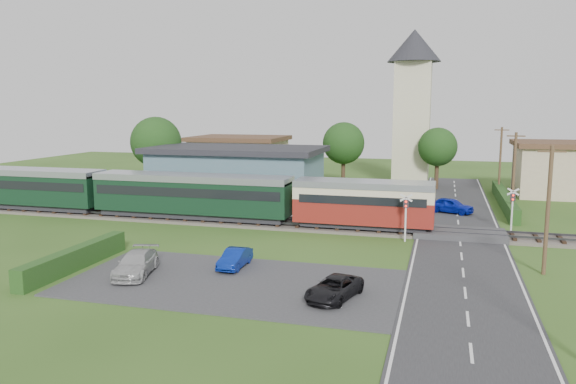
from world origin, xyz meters
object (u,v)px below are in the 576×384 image
(church_tower, at_px, (413,96))
(pedestrian_far, at_px, (133,195))
(train, at_px, (156,192))
(pedestrian_near, at_px, (318,204))
(house_east, at_px, (558,168))
(equipment_hut, at_px, (129,190))
(crossing_signal_near, at_px, (406,210))
(car_park_blue, at_px, (235,258))
(car_park_silver, at_px, (136,264))
(station_building, at_px, (237,175))
(crossing_signal_far, at_px, (512,204))
(car_on_road, at_px, (451,205))
(car_park_dark, at_px, (334,288))
(house_west, at_px, (239,159))

(church_tower, distance_m, pedestrian_far, 33.51)
(train, height_order, pedestrian_near, train)
(church_tower, xyz_separation_m, house_east, (15.00, -4.00, -7.43))
(equipment_hut, height_order, crossing_signal_near, crossing_signal_near)
(car_park_blue, height_order, pedestrian_far, pedestrian_far)
(car_park_silver, bearing_deg, station_building, 83.73)
(crossing_signal_far, distance_m, pedestrian_far, 30.72)
(crossing_signal_far, height_order, car_park_silver, crossing_signal_far)
(car_on_road, bearing_deg, crossing_signal_near, -172.69)
(church_tower, relative_size, car_on_road, 4.64)
(crossing_signal_far, distance_m, pedestrian_near, 14.61)
(train, bearing_deg, house_east, 33.26)
(crossing_signal_far, distance_m, car_park_dark, 20.03)
(station_building, xyz_separation_m, crossing_signal_far, (23.60, -6.60, -0.55))
(crossing_signal_near, bearing_deg, train, 173.12)
(car_park_blue, height_order, car_park_dark, car_park_blue)
(car_on_road, distance_m, pedestrian_near, 11.71)
(house_east, relative_size, car_park_silver, 2.09)
(station_building, height_order, house_west, house_west)
(house_west, xyz_separation_m, pedestrian_near, (14.06, -19.49, -1.58))
(crossing_signal_far, bearing_deg, car_on_road, 122.54)
(car_park_dark, height_order, pedestrian_near, pedestrian_near)
(crossing_signal_far, xyz_separation_m, pedestrian_far, (-30.71, 0.01, -0.70))
(car_on_road, xyz_separation_m, pedestrian_near, (-10.38, -5.39, 0.52))
(station_building, relative_size, car_park_silver, 3.80)
(church_tower, distance_m, car_park_silver, 43.06)
(car_on_road, bearing_deg, house_east, -16.45)
(car_on_road, bearing_deg, pedestrian_far, 126.15)
(car_park_silver, distance_m, pedestrian_far, 19.50)
(car_park_dark, relative_size, pedestrian_far, 1.86)
(house_west, xyz_separation_m, car_park_dark, (19.00, -38.12, -2.20))
(station_building, xyz_separation_m, house_east, (30.00, 13.01, 0.10))
(equipment_hut, xyz_separation_m, train, (4.46, -3.20, 0.43))
(train, height_order, car_park_blue, train)
(church_tower, xyz_separation_m, crossing_signal_far, (8.60, -23.61, -8.08))
(house_west, xyz_separation_m, car_park_blue, (12.63, -34.50, -2.19))
(equipment_hut, bearing_deg, crossing_signal_far, -1.46)
(car_park_blue, bearing_deg, pedestrian_far, 136.23)
(pedestrian_near, bearing_deg, car_on_road, -143.69)
(church_tower, distance_m, car_on_road, 20.07)
(car_park_silver, bearing_deg, car_park_blue, 17.11)
(car_park_dark, xyz_separation_m, pedestrian_far, (-21.11, 17.52, 0.85))
(church_tower, xyz_separation_m, pedestrian_near, (-5.94, -22.49, -9.01))
(pedestrian_far, bearing_deg, equipment_hut, 70.36)
(train, bearing_deg, church_tower, 54.50)
(car_on_road, distance_m, car_park_silver, 28.39)
(church_tower, xyz_separation_m, car_park_blue, (-7.37, -37.50, -9.62))
(station_building, relative_size, church_tower, 0.91)
(church_tower, distance_m, car_park_blue, 39.41)
(crossing_signal_far, height_order, car_park_dark, crossing_signal_far)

